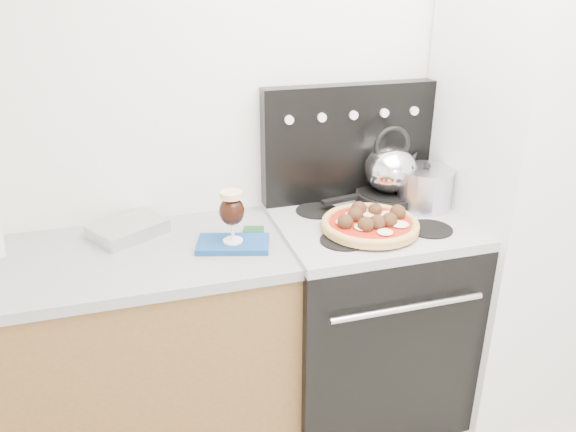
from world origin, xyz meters
name	(u,v)px	position (x,y,z in m)	size (l,w,h in m)	color
room_shell	(501,241)	(0.00, 0.29, 1.25)	(3.52, 3.01, 2.52)	#B5AFA3
base_cabinet	(103,364)	(-1.02, 1.20, 0.43)	(1.45, 0.60, 0.86)	brown
countertop	(87,263)	(-1.02, 1.20, 0.88)	(1.48, 0.63, 0.04)	#969697
stove_body	(365,320)	(0.08, 1.18, 0.44)	(0.76, 0.65, 0.88)	black
cooktop	(371,225)	(0.08, 1.18, 0.90)	(0.76, 0.65, 0.04)	#ADADB2
backguard	(348,143)	(0.08, 1.45, 1.17)	(0.76, 0.08, 0.50)	black
fridge	(522,197)	(0.78, 1.15, 0.95)	(0.64, 0.68, 1.90)	silver
foil_sheet	(128,229)	(-0.87, 1.35, 0.93)	(0.26, 0.19, 0.05)	white
oven_mitt	(233,244)	(-0.50, 1.14, 0.91)	(0.27, 0.15, 0.02)	navy
beer_glass	(232,216)	(-0.50, 1.14, 1.02)	(0.09, 0.09, 0.20)	black
pizza_pan	(370,230)	(0.03, 1.08, 0.93)	(0.34, 0.34, 0.01)	black
pizza	(370,222)	(0.03, 1.08, 0.96)	(0.38, 0.38, 0.05)	gold
skillet	(388,197)	(0.23, 1.33, 0.95)	(0.28, 0.28, 0.05)	black
tea_kettle	(390,165)	(0.23, 1.33, 1.09)	(0.22, 0.22, 0.24)	silver
stock_pot	(424,189)	(0.35, 1.24, 1.00)	(0.23, 0.23, 0.16)	silver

